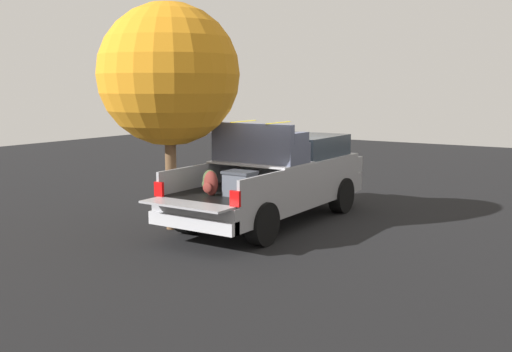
% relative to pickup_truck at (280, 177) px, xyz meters
% --- Properties ---
extents(ground_plane, '(40.00, 40.00, 0.00)m').
position_rel_pickup_truck_xyz_m(ground_plane, '(-0.36, 0.00, -0.96)').
color(ground_plane, black).
extents(pickup_truck, '(6.05, 2.06, 2.23)m').
position_rel_pickup_truck_xyz_m(pickup_truck, '(0.00, 0.00, 0.00)').
color(pickup_truck, gray).
rests_on(pickup_truck, ground_plane).
extents(tree_background, '(2.88, 2.88, 4.64)m').
position_rel_pickup_truck_xyz_m(tree_background, '(-2.02, 1.41, 2.23)').
color(tree_background, brown).
rests_on(tree_background, ground_plane).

